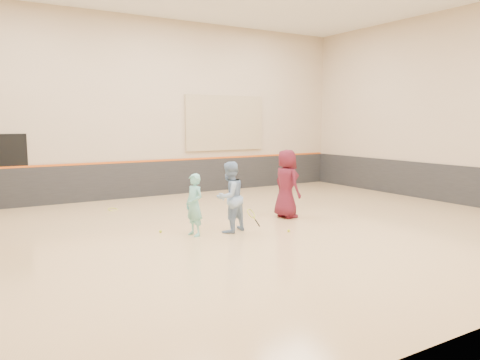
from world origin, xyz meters
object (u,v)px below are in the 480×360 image
girl (194,205)px  spare_racket (113,207)px  instructor (230,197)px  young_man (287,184)px

girl → spare_racket: size_ratio=2.21×
girl → instructor: 0.87m
spare_racket → instructor: bearing=-69.1°
instructor → young_man: (2.13, 0.66, 0.09)m
spare_racket → girl: bearing=-79.9°
instructor → girl: bearing=-26.8°
young_man → spare_racket: 5.11m
girl → instructor: bearing=72.3°
instructor → young_man: young_man is taller
girl → young_man: 3.04m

